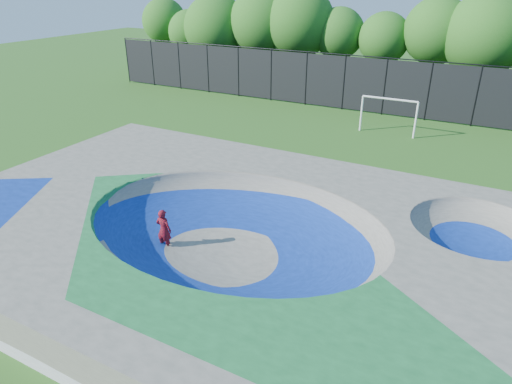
# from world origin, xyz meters

# --- Properties ---
(ground) EXTENTS (120.00, 120.00, 0.00)m
(ground) POSITION_xyz_m (0.00, 0.00, 0.00)
(ground) COLOR #235216
(ground) RESTS_ON ground
(skate_deck) EXTENTS (22.00, 14.00, 1.50)m
(skate_deck) POSITION_xyz_m (0.00, 0.00, 0.75)
(skate_deck) COLOR gray
(skate_deck) RESTS_ON ground
(skater) EXTENTS (0.62, 0.43, 1.62)m
(skater) POSITION_xyz_m (-2.46, -0.85, 0.81)
(skater) COLOR red
(skater) RESTS_ON ground
(skateboard) EXTENTS (0.79, 0.28, 0.05)m
(skateboard) POSITION_xyz_m (-2.46, -0.85, 0.03)
(skateboard) COLOR black
(skateboard) RESTS_ON ground
(soccer_goal) EXTENTS (3.51, 0.12, 2.32)m
(soccer_goal) POSITION_xyz_m (1.40, 16.56, 1.61)
(soccer_goal) COLOR white
(soccer_goal) RESTS_ON ground
(fence) EXTENTS (48.09, 0.09, 4.04)m
(fence) POSITION_xyz_m (0.00, 21.00, 2.10)
(fence) COLOR black
(fence) RESTS_ON ground
(treeline) EXTENTS (52.15, 7.73, 8.52)m
(treeline) POSITION_xyz_m (0.97, 26.12, 5.10)
(treeline) COLOR #433321
(treeline) RESTS_ON ground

